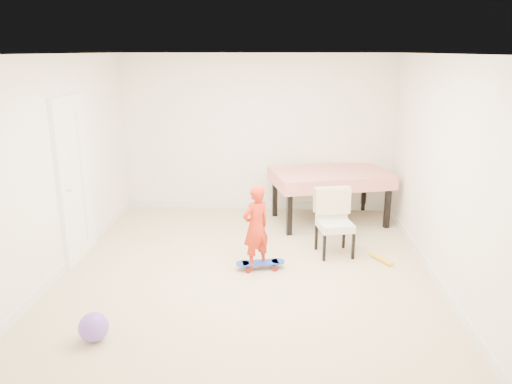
# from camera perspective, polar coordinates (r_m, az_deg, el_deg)

# --- Properties ---
(ground) EXTENTS (5.00, 5.00, 0.00)m
(ground) POSITION_cam_1_polar(r_m,az_deg,el_deg) (6.31, -1.01, -8.82)
(ground) COLOR #C8B38B
(ground) RESTS_ON ground
(ceiling) EXTENTS (4.50, 5.00, 0.04)m
(ceiling) POSITION_cam_1_polar(r_m,az_deg,el_deg) (5.73, -1.14, 15.32)
(ceiling) COLOR white
(ceiling) RESTS_ON wall_back
(wall_back) EXTENTS (4.50, 0.04, 2.60)m
(wall_back) POSITION_cam_1_polar(r_m,az_deg,el_deg) (8.32, 0.14, 6.64)
(wall_back) COLOR white
(wall_back) RESTS_ON ground
(wall_front) EXTENTS (4.50, 0.04, 2.60)m
(wall_front) POSITION_cam_1_polar(r_m,az_deg,el_deg) (3.53, -3.93, -6.44)
(wall_front) COLOR white
(wall_front) RESTS_ON ground
(wall_left) EXTENTS (0.04, 5.00, 2.60)m
(wall_left) POSITION_cam_1_polar(r_m,az_deg,el_deg) (6.44, -21.32, 2.81)
(wall_left) COLOR white
(wall_left) RESTS_ON ground
(wall_right) EXTENTS (0.04, 5.00, 2.60)m
(wall_right) POSITION_cam_1_polar(r_m,az_deg,el_deg) (6.15, 20.16, 2.34)
(wall_right) COLOR white
(wall_right) RESTS_ON ground
(door) EXTENTS (0.11, 0.94, 2.11)m
(door) POSITION_cam_1_polar(r_m,az_deg,el_deg) (6.76, -20.01, 1.13)
(door) COLOR white
(door) RESTS_ON ground
(baseboard_back) EXTENTS (4.50, 0.02, 0.12)m
(baseboard_back) POSITION_cam_1_polar(r_m,az_deg,el_deg) (8.61, 0.13, -1.52)
(baseboard_back) COLOR white
(baseboard_back) RESTS_ON ground
(baseboard_left) EXTENTS (0.02, 5.00, 0.12)m
(baseboard_left) POSITION_cam_1_polar(r_m,az_deg,el_deg) (6.81, -20.34, -7.40)
(baseboard_left) COLOR white
(baseboard_left) RESTS_ON ground
(baseboard_right) EXTENTS (0.02, 5.00, 0.12)m
(baseboard_right) POSITION_cam_1_polar(r_m,az_deg,el_deg) (6.53, 19.21, -8.29)
(baseboard_right) COLOR white
(baseboard_right) RESTS_ON ground
(dining_table) EXTENTS (1.97, 1.50, 0.83)m
(dining_table) POSITION_cam_1_polar(r_m,az_deg,el_deg) (7.95, 8.38, -0.53)
(dining_table) COLOR #AD1109
(dining_table) RESTS_ON ground
(dining_chair) EXTENTS (0.59, 0.65, 0.88)m
(dining_chair) POSITION_cam_1_polar(r_m,az_deg,el_deg) (6.67, 9.03, -3.52)
(dining_chair) COLOR beige
(dining_chair) RESTS_ON ground
(skateboard) EXTENTS (0.65, 0.34, 0.09)m
(skateboard) POSITION_cam_1_polar(r_m,az_deg,el_deg) (6.30, 0.50, -8.38)
(skateboard) COLOR blue
(skateboard) RESTS_ON ground
(child) EXTENTS (0.45, 0.44, 1.05)m
(child) POSITION_cam_1_polar(r_m,az_deg,el_deg) (6.11, -0.02, -4.34)
(child) COLOR red
(child) RESTS_ON ground
(balloon) EXTENTS (0.28, 0.28, 0.28)m
(balloon) POSITION_cam_1_polar(r_m,az_deg,el_deg) (5.07, -18.07, -14.47)
(balloon) COLOR #7C55CC
(balloon) RESTS_ON ground
(foam_toy) EXTENTS (0.26, 0.37, 0.06)m
(foam_toy) POSITION_cam_1_polar(r_m,az_deg,el_deg) (6.72, 14.10, -7.45)
(foam_toy) COLOR yellow
(foam_toy) RESTS_ON ground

